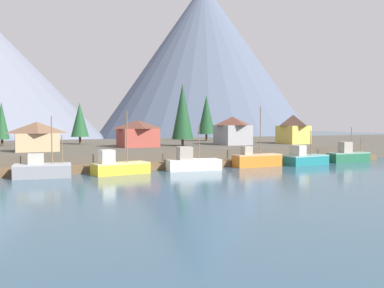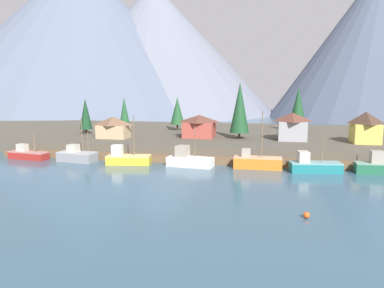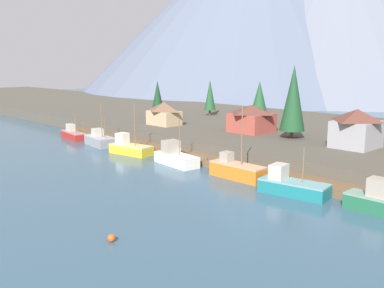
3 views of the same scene
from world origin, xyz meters
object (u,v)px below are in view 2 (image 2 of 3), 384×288
(fishing_boat_teal, at_px, (314,166))
(conifer_near_right, at_px, (298,106))
(fishing_boat_red, at_px, (28,154))
(fishing_boat_grey, at_px, (77,156))
(house_grey, at_px, (292,126))
(conifer_near_left, at_px, (177,111))
(conifer_mid_right, at_px, (124,111))
(house_red, at_px, (199,126))
(fishing_boat_orange, at_px, (257,162))
(channel_buoy, at_px, (307,215))
(house_yellow, at_px, (365,127))
(conifer_mid_left, at_px, (240,108))
(fishing_boat_yellow, at_px, (127,158))
(fishing_boat_green, at_px, (381,167))
(house_tan, at_px, (113,127))
(conifer_back_left, at_px, (86,114))
(fishing_boat_white, at_px, (189,160))

(fishing_boat_teal, height_order, conifer_near_right, conifer_near_right)
(fishing_boat_red, distance_m, fishing_boat_grey, 10.83)
(house_grey, bearing_deg, conifer_near_left, 153.86)
(conifer_mid_right, bearing_deg, house_red, -30.01)
(fishing_boat_orange, relative_size, house_grey, 1.38)
(conifer_near_right, height_order, channel_buoy, conifer_near_right)
(house_yellow, xyz_separation_m, conifer_mid_left, (-26.46, 1.62, 3.74))
(fishing_boat_yellow, distance_m, conifer_near_left, 37.00)
(conifer_mid_right, bearing_deg, fishing_boat_teal, -37.03)
(house_grey, bearing_deg, fishing_boat_yellow, -144.60)
(conifer_mid_left, bearing_deg, fishing_boat_grey, -143.62)
(fishing_boat_green, distance_m, house_tan, 55.47)
(fishing_boat_red, relative_size, house_red, 1.15)
(house_yellow, relative_size, conifer_back_left, 0.75)
(house_tan, relative_size, house_red, 0.98)
(fishing_boat_yellow, bearing_deg, fishing_boat_orange, -7.11)
(house_grey, height_order, house_yellow, house_yellow)
(house_grey, relative_size, conifer_mid_left, 0.57)
(fishing_boat_orange, height_order, fishing_boat_teal, fishing_boat_orange)
(fishing_boat_grey, distance_m, conifer_back_left, 25.94)
(fishing_boat_orange, xyz_separation_m, conifer_near_right, (9.32, 38.91, 8.13))
(fishing_boat_teal, relative_size, conifer_near_right, 0.72)
(fishing_boat_green, bearing_deg, fishing_boat_teal, -174.89)
(fishing_boat_grey, bearing_deg, conifer_near_left, 80.64)
(fishing_boat_grey, xyz_separation_m, fishing_boat_yellow, (10.33, -0.27, -0.04))
(fishing_boat_yellow, bearing_deg, fishing_boat_teal, -9.32)
(house_grey, bearing_deg, conifer_near_right, 82.50)
(house_yellow, xyz_separation_m, conifer_back_left, (-65.62, 3.23, 1.73))
(fishing_boat_red, bearing_deg, conifer_back_left, 95.67)
(fishing_boat_white, distance_m, conifer_mid_left, 23.99)
(fishing_boat_green, bearing_deg, house_yellow, 84.53)
(conifer_mid_right, height_order, channel_buoy, conifer_mid_right)
(house_red, bearing_deg, fishing_boat_yellow, -112.72)
(fishing_boat_yellow, bearing_deg, fishing_boat_red, 168.91)
(fishing_boat_teal, relative_size, conifer_mid_right, 0.94)
(fishing_boat_green, height_order, house_grey, house_grey)
(house_red, relative_size, conifer_back_left, 0.81)
(conifer_near_left, bearing_deg, fishing_boat_green, -39.41)
(fishing_boat_red, distance_m, channel_buoy, 55.97)
(fishing_boat_orange, distance_m, fishing_boat_teal, 9.31)
(fishing_boat_grey, relative_size, fishing_boat_green, 1.01)
(fishing_boat_teal, distance_m, house_grey, 22.11)
(conifer_near_right, bearing_deg, fishing_boat_orange, -103.48)
(fishing_boat_yellow, xyz_separation_m, house_red, (9.27, 22.13, 4.12))
(conifer_near_right, relative_size, conifer_back_left, 1.31)
(conifer_back_left, bearing_deg, house_grey, -1.86)
(fishing_boat_red, xyz_separation_m, house_grey, (51.53, 20.99, 4.66))
(fishing_boat_grey, bearing_deg, conifer_mid_left, 43.40)
(fishing_boat_grey, distance_m, house_yellow, 59.05)
(fishing_boat_red, height_order, fishing_boat_teal, fishing_boat_teal)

